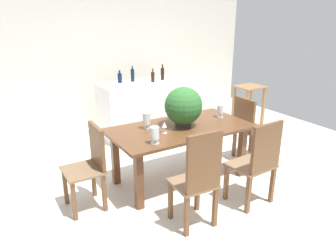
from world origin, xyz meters
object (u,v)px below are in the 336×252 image
chair_foot_end (248,126)px  flower_centerpiece (183,106)px  wine_bottle_dark (120,78)px  chair_head_end (90,163)px  wine_bottle_amber (163,74)px  chair_near_left (199,177)px  crystal_vase_right (155,134)px  wine_glass (164,125)px  chair_near_right (258,160)px  crystal_vase_left (220,110)px  wine_bottle_tall (133,75)px  kitchen_counter (146,108)px  dining_table (180,135)px  side_table (249,98)px  wine_bottle_green (153,77)px  crystal_vase_center_near (147,119)px

chair_foot_end → flower_centerpiece: flower_centerpiece is taller
flower_centerpiece → wine_bottle_dark: 1.93m
chair_head_end → wine_bottle_amber: 2.72m
chair_near_left → wine_bottle_dark: wine_bottle_dark is taller
crystal_vase_right → wine_bottle_amber: bearing=57.8°
chair_head_end → wine_glass: 0.96m
chair_head_end → chair_near_right: bearing=59.5°
wine_bottle_amber → chair_head_end: bearing=-137.8°
crystal_vase_right → crystal_vase_left: bearing=16.6°
chair_foot_end → chair_near_right: chair_near_right is taller
crystal_vase_left → crystal_vase_right: crystal_vase_right is taller
chair_near_left → wine_bottle_tall: size_ratio=3.97×
flower_centerpiece → kitchen_counter: (0.39, 1.79, -0.52)m
wine_bottle_tall → wine_bottle_dark: 0.24m
dining_table → chair_foot_end: chair_foot_end is taller
chair_foot_end → side_table: (1.18, 1.19, 0.01)m
chair_foot_end → flower_centerpiece: (-1.14, 0.02, 0.46)m
chair_foot_end → dining_table: bearing=90.7°
wine_bottle_green → wine_bottle_dark: wine_bottle_green is taller
chair_near_left → side_table: size_ratio=1.39×
wine_bottle_dark → side_table: (2.36, -0.76, -0.50)m
dining_table → wine_bottle_amber: size_ratio=6.48×
dining_table → flower_centerpiece: bearing=18.1°
crystal_vase_left → crystal_vase_center_near: size_ratio=0.85×
crystal_vase_right → wine_bottle_tall: 2.40m
wine_bottle_tall → wine_bottle_dark: (-0.24, 0.01, -0.03)m
wine_bottle_green → crystal_vase_left: bearing=-84.5°
wine_bottle_amber → wine_bottle_dark: size_ratio=1.29×
chair_near_left → wine_bottle_dark: (0.43, 2.91, 0.46)m
wine_bottle_green → wine_bottle_amber: size_ratio=0.86×
wine_bottle_green → side_table: wine_bottle_green is taller
chair_near_right → chair_foot_end: bearing=-132.4°
kitchen_counter → flower_centerpiece: bearing=-102.2°
chair_head_end → side_table: chair_head_end is taller
dining_table → chair_near_left: size_ratio=1.68×
chair_near_right → wine_bottle_green: wine_bottle_green is taller
chair_near_left → kitchen_counter: bearing=-104.1°
chair_near_left → crystal_vase_right: (-0.13, 0.65, 0.27)m
dining_table → chair_near_right: chair_near_right is taller
dining_table → flower_centerpiece: (0.05, 0.02, 0.37)m
chair_near_right → wine_bottle_tall: (-0.15, 2.90, 0.50)m
chair_foot_end → side_table: bearing=-44.1°
kitchen_counter → wine_bottle_amber: 0.68m
crystal_vase_right → chair_near_left: bearing=-78.3°
flower_centerpiece → kitchen_counter: flower_centerpiece is taller
dining_table → flower_centerpiece: size_ratio=3.55×
crystal_vase_left → wine_glass: bearing=-172.0°
wine_bottle_green → wine_bottle_amber: wine_bottle_amber is taller
chair_head_end → crystal_vase_center_near: (0.80, 0.17, 0.33)m
chair_head_end → wine_bottle_tall: wine_bottle_tall is taller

